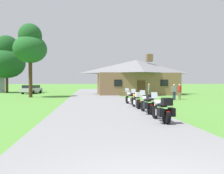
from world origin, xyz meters
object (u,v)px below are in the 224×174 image
Objects in this scene: motorcycle_silver_nearest_to_camera at (162,110)px; motorcycle_silver_farthest_in_row at (131,98)px; bystander_gray_shirt_near_lodge at (149,90)px; bystander_gray_shirt_by_tree at (174,91)px; bystander_red_shirt_beside_signpost at (180,91)px; parked_silver_suv_far_left at (32,89)px; motorcycle_silver_second_in_row at (148,104)px; tree_left_near at (30,45)px; tree_left_far at (7,59)px; motorcycle_orange_third_in_row at (136,100)px.

motorcycle_silver_nearest_to_camera and motorcycle_silver_farthest_in_row have the same top height.
bystander_gray_shirt_by_tree is (1.67, -3.62, 0.00)m from bystander_gray_shirt_near_lodge.
parked_silver_suv_far_left is (-18.98, 14.64, -0.15)m from bystander_red_shirt_beside_signpost.
motorcycle_silver_nearest_to_camera is 2.82m from motorcycle_silver_second_in_row.
motorcycle_silver_nearest_to_camera is at bearing -61.18° from tree_left_near.
bystander_red_shirt_beside_signpost is 0.16× the size of tree_left_far.
motorcycle_silver_farthest_in_row is 23.74m from parked_silver_suv_far_left.
bystander_red_shirt_beside_signpost is 23.98m from parked_silver_suv_far_left.
parked_silver_suv_far_left is at bearing -142.83° from bystander_red_shirt_beside_signpost.
bystander_gray_shirt_by_tree is 17.88m from tree_left_near.
parked_silver_suv_far_left is (-12.48, 22.56, 0.16)m from motorcycle_orange_third_in_row.
tree_left_near is at bearing 104.02° from bystander_gray_shirt_near_lodge.
tree_left_far is at bearing -142.37° from bystander_red_shirt_beside_signpost.
bystander_gray_shirt_near_lodge is 3.83m from bystander_red_shirt_beside_signpost.
parked_silver_suv_far_left is at bearing -46.33° from bystander_gray_shirt_by_tree.
bystander_gray_shirt_by_tree is at bearing -64.38° from bystander_red_shirt_beside_signpost.
bystander_gray_shirt_near_lodge is at bearing 71.87° from motorcycle_silver_second_in_row.
tree_left_near reaches higher than parked_silver_suv_far_left.
bystander_gray_shirt_near_lodge is 0.16× the size of tree_left_far.
bystander_red_shirt_beside_signpost and bystander_gray_shirt_by_tree have the same top height.
motorcycle_silver_farthest_in_row is at bearing -64.62° from bystander_red_shirt_beside_signpost.
tree_left_far is at bearing 77.90° from bystander_gray_shirt_near_lodge.
motorcycle_silver_second_in_row is 0.21× the size of tree_left_far.
bystander_red_shirt_beside_signpost is 30.66m from tree_left_far.
motorcycle_silver_nearest_to_camera and motorcycle_orange_third_in_row have the same top height.
parked_silver_suv_far_left is at bearing 77.80° from bystander_gray_shirt_near_lodge.
motorcycle_silver_nearest_to_camera is 1.00× the size of motorcycle_silver_second_in_row.
tree_left_far is at bearing 122.63° from motorcycle_orange_third_in_row.
bystander_gray_shirt_near_lodge reaches higher than motorcycle_silver_farthest_in_row.
parked_silver_suv_far_left reaches higher than motorcycle_silver_second_in_row.
tree_left_near is (-15.92, 6.04, 5.44)m from bystander_gray_shirt_by_tree.
motorcycle_orange_third_in_row is 1.25× the size of bystander_gray_shirt_near_lodge.
parked_silver_suv_far_left is at bearing -35.45° from tree_left_far.
tree_left_near is (-10.35, 13.14, 5.76)m from motorcycle_orange_third_in_row.
motorcycle_silver_second_in_row is at bearing -172.33° from bystander_gray_shirt_near_lodge.
motorcycle_silver_nearest_to_camera is 1.00× the size of motorcycle_orange_third_in_row.
parked_silver_suv_far_left is (5.10, -3.63, -5.25)m from tree_left_far.
motorcycle_silver_farthest_in_row is at bearing 86.55° from motorcycle_orange_third_in_row.
motorcycle_silver_nearest_to_camera is 36.67m from tree_left_far.
bystander_gray_shirt_near_lodge is at bearing 68.76° from motorcycle_orange_third_in_row.
parked_silver_suv_far_left is (-16.38, 11.83, -0.15)m from bystander_gray_shirt_near_lodge.
bystander_red_shirt_beside_signpost reaches higher than motorcycle_silver_farthest_in_row.
bystander_red_shirt_beside_signpost is 1.24m from bystander_gray_shirt_by_tree.
motorcycle_silver_farthest_in_row is at bearing 34.76° from bystander_gray_shirt_by_tree.
motorcycle_silver_farthest_in_row is 30.11m from tree_left_far.
bystander_gray_shirt_by_tree is at bearing -29.56° from parked_silver_suv_far_left.
motorcycle_silver_nearest_to_camera is at bearing 60.29° from bystander_gray_shirt_by_tree.
motorcycle_silver_second_in_row is at bearing -90.38° from motorcycle_orange_third_in_row.
motorcycle_silver_nearest_to_camera is 16.77m from bystander_gray_shirt_near_lodge.
bystander_gray_shirt_near_lodge and bystander_gray_shirt_by_tree have the same top height.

